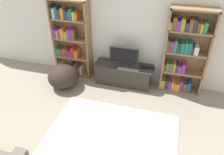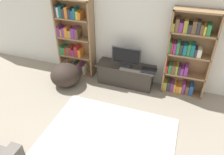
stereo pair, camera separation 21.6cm
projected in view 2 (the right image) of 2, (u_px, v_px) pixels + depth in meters
wall_back at (129, 27)px, 4.78m from camera, size 8.80×0.06×2.60m
bookshelf_left at (74, 39)px, 5.22m from camera, size 0.89×0.30×1.87m
bookshelf_right at (186, 55)px, 4.50m from camera, size 0.89×0.30×1.87m
tv_stand at (126, 74)px, 5.12m from camera, size 1.34×0.46×0.49m
television at (126, 57)px, 4.84m from camera, size 0.66×0.16×0.45m
laptop at (149, 70)px, 4.79m from camera, size 0.34×0.25×0.03m
area_rug at (108, 138)px, 3.84m from camera, size 2.28×1.76×0.02m
beanbag_ottoman at (66, 75)px, 5.08m from camera, size 0.70×0.70×0.52m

